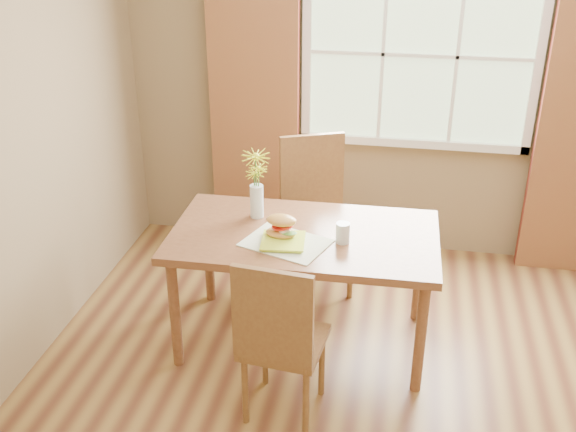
% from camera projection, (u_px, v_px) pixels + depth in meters
% --- Properties ---
extents(room, '(4.24, 3.84, 2.74)m').
position_uv_depth(room, '(414.00, 181.00, 3.02)').
color(room, olive).
rests_on(room, ground).
extents(window, '(1.62, 0.06, 1.32)m').
position_uv_depth(window, '(420.00, 55.00, 4.60)').
color(window, '#A4BF90').
rests_on(window, room).
extents(curtain_left, '(0.65, 0.08, 2.20)m').
position_uv_depth(curtain_left, '(254.00, 107.00, 4.88)').
color(curtain_left, maroon).
rests_on(curtain_left, room).
extents(dining_table, '(1.54, 0.88, 0.75)m').
position_uv_depth(dining_table, '(304.00, 245.00, 3.90)').
color(dining_table, brown).
rests_on(dining_table, room).
extents(chair_near, '(0.44, 0.44, 0.96)m').
position_uv_depth(chair_near, '(279.00, 336.00, 3.34)').
color(chair_near, brown).
rests_on(chair_near, room).
extents(chair_far, '(0.58, 0.58, 1.06)m').
position_uv_depth(chair_far, '(315.00, 207.00, 4.57)').
color(chair_far, brown).
rests_on(chair_far, room).
extents(placemat, '(0.54, 0.46, 0.01)m').
position_uv_depth(placemat, '(286.00, 243.00, 3.75)').
color(placemat, silver).
rests_on(placemat, dining_table).
extents(plate, '(0.26, 0.26, 0.01)m').
position_uv_depth(plate, '(283.00, 242.00, 3.74)').
color(plate, '#C2E038').
rests_on(plate, placemat).
extents(croissant_sandwich, '(0.19, 0.14, 0.13)m').
position_uv_depth(croissant_sandwich, '(281.00, 226.00, 3.76)').
color(croissant_sandwich, '#E6BD4E').
rests_on(croissant_sandwich, plate).
extents(water_glass, '(0.08, 0.08, 0.12)m').
position_uv_depth(water_glass, '(343.00, 233.00, 3.74)').
color(water_glass, silver).
rests_on(water_glass, dining_table).
extents(flower_vase, '(0.17, 0.17, 0.42)m').
position_uv_depth(flower_vase, '(256.00, 178.00, 3.95)').
color(flower_vase, silver).
rests_on(flower_vase, dining_table).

